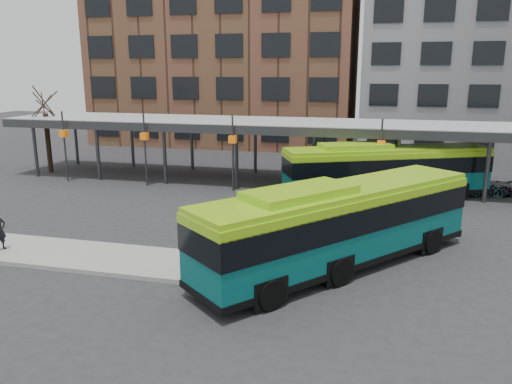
% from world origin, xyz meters
% --- Properties ---
extents(ground, '(120.00, 120.00, 0.00)m').
position_xyz_m(ground, '(0.00, 0.00, 0.00)').
color(ground, '#28282B').
rests_on(ground, ground).
extents(boarding_island, '(14.00, 3.00, 0.18)m').
position_xyz_m(boarding_island, '(-5.50, -3.00, 0.09)').
color(boarding_island, gray).
rests_on(boarding_island, ground).
extents(canopy, '(40.00, 6.53, 4.80)m').
position_xyz_m(canopy, '(-0.06, 12.87, 3.91)').
color(canopy, '#999B9E').
rests_on(canopy, ground).
extents(tree, '(1.64, 1.64, 5.60)m').
position_xyz_m(tree, '(-18.00, 12.00, 2.43)').
color(tree, black).
rests_on(tree, ground).
extents(building_brick, '(26.00, 14.00, 22.00)m').
position_xyz_m(building_brick, '(-10.00, 32.00, 11.00)').
color(building_brick, brown).
rests_on(building_brick, ground).
extents(building_grey, '(24.00, 14.00, 20.00)m').
position_xyz_m(building_grey, '(16.00, 32.00, 10.00)').
color(building_grey, slate).
rests_on(building_grey, ground).
extents(bus_front, '(10.10, 11.40, 3.47)m').
position_xyz_m(bus_front, '(4.59, -1.40, 1.81)').
color(bus_front, '#075655').
rests_on(bus_front, ground).
extents(bus_rear, '(12.17, 7.39, 3.36)m').
position_xyz_m(bus_rear, '(6.34, 10.06, 1.75)').
color(bus_rear, '#075655').
rests_on(bus_rear, ground).
extents(bike_rack, '(6.43, 1.43, 1.07)m').
position_xyz_m(bike_rack, '(13.07, 11.82, 0.48)').
color(bike_rack, slate).
rests_on(bike_rack, ground).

